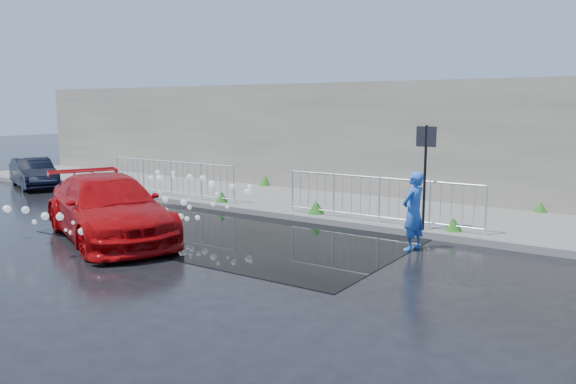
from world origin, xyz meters
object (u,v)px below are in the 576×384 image
sign_post (425,160)px  person (413,211)px  dark_car (34,173)px  red_car (109,208)px

sign_post → person: bearing=-78.4°
person → dark_car: bearing=-80.0°
dark_car → sign_post: bearing=-67.2°
red_car → person: bearing=-41.3°
sign_post → red_car: size_ratio=0.52×
person → sign_post: bearing=-155.3°
dark_car → red_car: bearing=-91.8°
sign_post → person: 1.61m
sign_post → red_car: bearing=-143.9°
sign_post → dark_car: (-14.37, -0.50, -1.19)m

